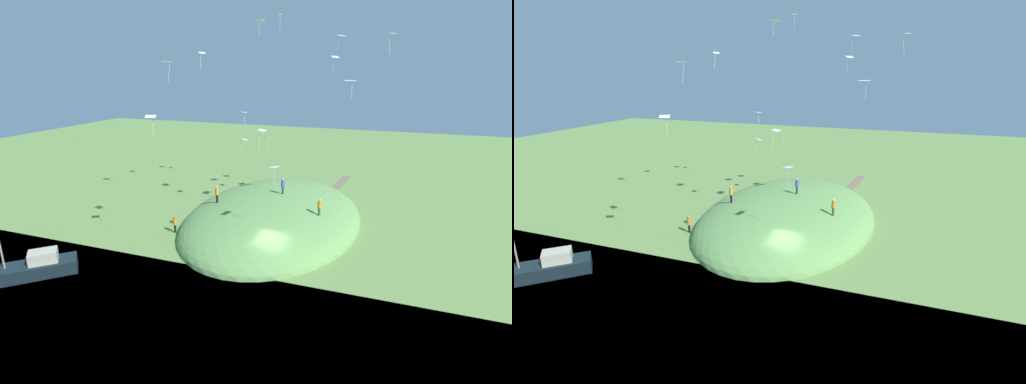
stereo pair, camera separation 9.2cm
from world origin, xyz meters
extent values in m
plane|color=olive|center=(0.00, 0.00, 0.00)|extent=(160.00, 160.00, 0.00)
ellipsoid|color=#66954F|center=(9.29, 2.61, 0.00)|extent=(27.42, 18.44, 5.59)
cube|color=#726350|center=(24.48, -2.13, 0.02)|extent=(11.86, 2.52, 0.04)
cube|color=black|center=(-9.00, 17.17, 0.54)|extent=(6.20, 6.37, 1.07)
cube|color=#ACAA94|center=(-8.30, 16.43, 1.53)|extent=(2.52, 2.55, 0.93)
cylinder|color=gray|center=(-10.16, 18.40, 2.79)|extent=(0.14, 0.14, 3.44)
cube|color=#1F3242|center=(10.04, 1.88, 3.20)|extent=(0.24, 0.18, 0.84)
cylinder|color=#3A52B2|center=(10.04, 1.88, 3.95)|extent=(0.50, 0.50, 0.66)
sphere|color=tan|center=(10.04, 1.88, 4.41)|extent=(0.25, 0.25, 0.25)
cube|color=black|center=(2.39, 10.90, 0.43)|extent=(0.14, 0.22, 0.85)
cylinder|color=orange|center=(2.39, 10.90, 1.19)|extent=(0.43, 0.43, 0.67)
sphere|color=#946957|center=(2.39, 10.90, 1.65)|extent=(0.26, 0.26, 0.26)
cube|color=#363B2E|center=(6.45, -2.83, 2.59)|extent=(0.23, 0.22, 0.81)
cylinder|color=orange|center=(6.45, -2.83, 3.31)|extent=(0.54, 0.54, 0.64)
sphere|color=beige|center=(6.45, -2.83, 3.76)|extent=(0.24, 0.24, 0.24)
cube|color=black|center=(6.60, 8.15, 2.60)|extent=(0.14, 0.22, 0.88)
cylinder|color=orange|center=(6.60, 8.15, 3.39)|extent=(0.43, 0.43, 0.70)
sphere|color=tan|center=(6.60, 8.15, 3.87)|extent=(0.26, 0.26, 0.26)
cube|color=white|center=(0.46, 2.56, 10.31)|extent=(0.89, 0.91, 0.14)
cylinder|color=white|center=(0.29, 2.74, 9.61)|extent=(0.06, 0.12, 1.03)
cube|color=silver|center=(16.90, 6.87, 21.09)|extent=(0.80, 1.02, 0.21)
cylinder|color=silver|center=(16.72, 7.01, 20.17)|extent=(0.11, 0.04, 1.40)
cube|color=white|center=(11.47, 4.77, 9.38)|extent=(1.15, 0.86, 0.18)
cylinder|color=white|center=(11.17, 5.01, 8.27)|extent=(0.21, 0.15, 1.68)
cube|color=silver|center=(1.25, 0.26, 7.98)|extent=(1.10, 0.89, 0.12)
cylinder|color=silver|center=(1.28, 0.21, 6.89)|extent=(0.05, 0.21, 1.69)
cube|color=white|center=(14.13, 13.15, 17.61)|extent=(0.95, 0.90, 0.22)
cylinder|color=white|center=(13.83, 13.23, 16.58)|extent=(0.21, 0.20, 1.65)
cube|color=white|center=(16.09, 5.70, 7.89)|extent=(0.85, 0.89, 0.18)
cylinder|color=white|center=(16.39, 5.73, 7.05)|extent=(0.10, 0.23, 1.32)
cube|color=white|center=(8.80, -4.59, 14.78)|extent=(1.25, 1.36, 0.05)
cylinder|color=white|center=(8.77, -4.84, 13.78)|extent=(0.18, 0.05, 1.44)
cube|color=white|center=(16.60, 4.63, 21.63)|extent=(0.74, 0.79, 0.09)
cylinder|color=white|center=(16.57, 4.45, 20.72)|extent=(0.15, 0.07, 1.48)
cube|color=white|center=(-1.88, 9.75, 12.12)|extent=(0.88, 1.01, 0.20)
cylinder|color=white|center=(-1.88, 9.62, 11.27)|extent=(0.18, 0.11, 1.27)
cube|color=silver|center=(13.58, -2.86, 19.01)|extent=(1.16, 1.11, 0.16)
cylinder|color=silver|center=(13.67, -2.61, 18.16)|extent=(0.08, 0.13, 1.23)
cube|color=white|center=(9.38, 14.99, 16.52)|extent=(0.83, 1.07, 0.09)
cylinder|color=white|center=(9.43, 14.85, 15.33)|extent=(0.16, 0.30, 1.89)
cube|color=silver|center=(9.90, 6.40, 11.44)|extent=(0.88, 0.95, 0.07)
cylinder|color=silver|center=(10.02, 6.30, 10.75)|extent=(0.09, 0.19, 1.00)
cube|color=white|center=(12.89, -7.65, 19.02)|extent=(1.21, 1.11, 0.05)
cylinder|color=white|center=(13.12, -7.62, 17.92)|extent=(0.12, 0.25, 1.70)
cube|color=silver|center=(16.86, -1.90, 17.08)|extent=(1.00, 1.02, 0.23)
cylinder|color=silver|center=(17.12, -1.72, 16.21)|extent=(0.18, 0.18, 1.30)
camera|label=1|loc=(-28.55, -8.89, 15.74)|focal=27.00mm
camera|label=2|loc=(-28.52, -8.98, 15.74)|focal=27.00mm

